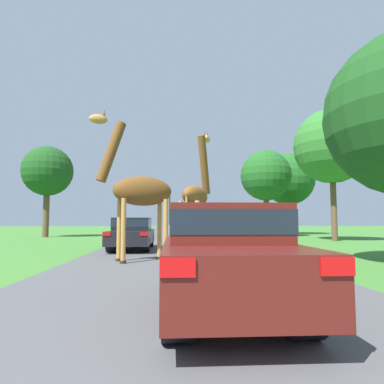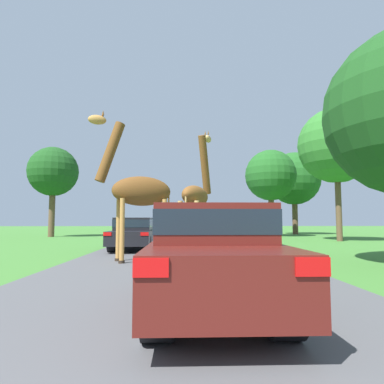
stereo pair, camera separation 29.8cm
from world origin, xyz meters
name	(u,v)px [view 2 (the right image)]	position (x,y,z in m)	size (l,w,h in m)	color
road	(179,236)	(0.00, 30.00, 0.00)	(6.97, 120.00, 0.00)	#4C4C4F
giraffe_near_road	(197,195)	(0.68, 13.58, 2.23)	(1.54, 2.98, 5.01)	tan
giraffe_companion	(137,190)	(-1.32, 11.81, 2.28)	(2.69, 1.39, 4.72)	#B77F3D
car_lead_maroon	(211,254)	(0.50, 5.82, 0.80)	(1.70, 4.03, 1.50)	#561914
car_queue_right	(210,229)	(1.94, 22.61, 0.72)	(1.88, 4.02, 1.37)	silver
car_queue_left	(134,232)	(-2.01, 16.34, 0.76)	(1.72, 4.62, 1.41)	black
tree_left_edge	(336,146)	(10.01, 21.97, 6.04)	(4.80, 4.80, 8.46)	brown
tree_centre_back	(53,172)	(-10.07, 28.22, 5.13)	(3.91, 3.91, 7.13)	brown
tree_far_right	(271,176)	(7.38, 28.05, 4.91)	(4.10, 4.10, 6.99)	brown
tree_mid_field	(294,179)	(10.79, 32.44, 5.19)	(4.92, 4.92, 7.68)	brown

